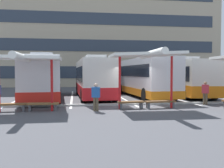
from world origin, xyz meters
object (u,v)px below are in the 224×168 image
object	(u,v)px
coach_bus_1	(94,79)
waiting_passenger_1	(96,95)
bench_1	(43,105)
waiting_shelter_0	(24,59)
bench_0	(9,105)
waiting_shelter_1	(147,56)
coach_bus_0	(44,78)
coach_bus_2	(144,77)
bench_2	(131,103)
coach_bus_3	(180,78)
waiting_passenger_0	(205,92)
bench_3	(160,103)

from	to	relation	value
coach_bus_1	waiting_passenger_1	size ratio (longest dim) A/B	6.67
bench_1	waiting_passenger_1	bearing A→B (deg)	-10.55
bench_1	waiting_shelter_0	bearing A→B (deg)	-157.57
bench_0	waiting_shelter_1	xyz separation A→B (m)	(7.72, -0.22, 2.76)
coach_bus_1	bench_0	distance (m)	8.97
coach_bus_0	coach_bus_1	world-z (taller)	coach_bus_0
coach_bus_2	bench_2	distance (m)	7.91
coach_bus_3	coach_bus_0	bearing A→B (deg)	-171.90
waiting_passenger_0	waiting_passenger_1	world-z (taller)	waiting_passenger_1
coach_bus_3	waiting_shelter_1	size ratio (longest dim) A/B	2.75
coach_bus_3	bench_0	world-z (taller)	coach_bus_3
coach_bus_2	bench_0	distance (m)	12.16
bench_1	bench_0	bearing A→B (deg)	180.00
bench_3	waiting_passenger_1	world-z (taller)	waiting_passenger_1
waiting_shelter_1	waiting_passenger_1	bearing A→B (deg)	-174.00
coach_bus_3	bench_3	xyz separation A→B (m)	(-4.91, -8.63, -1.26)
bench_0	bench_3	bearing A→B (deg)	0.47
coach_bus_1	coach_bus_0	bearing A→B (deg)	-175.64
waiting_shelter_0	bench_3	size ratio (longest dim) A/B	2.20
coach_bus_1	bench_0	world-z (taller)	coach_bus_1
coach_bus_3	bench_1	size ratio (longest dim) A/B	7.21
waiting_shelter_0	waiting_passenger_1	bearing A→B (deg)	-2.55
waiting_passenger_1	bench_2	bearing A→B (deg)	16.20
waiting_shelter_0	bench_0	size ratio (longest dim) A/B	2.29
bench_2	bench_3	world-z (taller)	same
waiting_shelter_1	bench_0	bearing A→B (deg)	178.33
coach_bus_0	waiting_passenger_0	size ratio (longest dim) A/B	7.82
coach_bus_2	bench_3	size ratio (longest dim) A/B	5.62
coach_bus_2	coach_bus_0	bearing A→B (deg)	-177.20
coach_bus_2	waiting_shelter_1	bearing A→B (deg)	-103.92
bench_1	waiting_passenger_0	bearing A→B (deg)	6.89
waiting_shelter_0	coach_bus_1	bearing A→B (deg)	60.89
coach_bus_0	waiting_shelter_1	xyz separation A→B (m)	(6.66, -7.15, 1.42)
waiting_shelter_1	bench_3	bearing A→B (deg)	18.20
coach_bus_2	bench_1	size ratio (longest dim) A/B	6.21
coach_bus_3	bench_0	xyz separation A→B (m)	(-13.52, -8.70, -1.26)
coach_bus_0	coach_bus_3	xyz separation A→B (m)	(12.47, 1.78, -0.07)
coach_bus_2	waiting_passenger_1	distance (m)	9.32
bench_0	coach_bus_1	bearing A→B (deg)	54.64
bench_0	bench_2	distance (m)	6.82
bench_1	bench_2	bearing A→B (deg)	0.83
waiting_shelter_0	waiting_shelter_1	bearing A→B (deg)	1.24
waiting_shelter_1	bench_2	bearing A→B (deg)	161.72
bench_0	coach_bus_3	bearing A→B (deg)	32.77
coach_bus_2	waiting_shelter_0	xyz separation A→B (m)	(-8.69, -7.72, 1.12)
coach_bus_1	waiting_shelter_0	world-z (taller)	coach_bus_1
bench_2	waiting_shelter_1	bearing A→B (deg)	-18.28
waiting_passenger_0	waiting_shelter_1	bearing A→B (deg)	-161.49
bench_0	coach_bus_0	bearing A→B (deg)	81.34
bench_1	waiting_passenger_1	distance (m)	3.00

